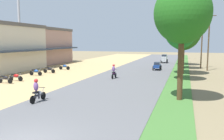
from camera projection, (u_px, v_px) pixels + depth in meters
name	position (u px, v px, depth m)	size (l,w,h in m)	color
shophouse_mid	(45.00, 46.00, 45.05)	(7.87, 10.55, 6.90)	tan
parked_motorbike_second	(5.00, 79.00, 23.50)	(1.80, 0.54, 0.94)	black
parked_motorbike_third	(16.00, 77.00, 24.88)	(1.80, 0.54, 0.94)	black
parked_motorbike_fourth	(36.00, 72.00, 28.91)	(1.80, 0.54, 0.94)	black
parked_motorbike_fifth	(49.00, 69.00, 31.25)	(1.80, 0.54, 0.94)	black
parked_motorbike_sixth	(65.00, 67.00, 34.92)	(1.80, 0.54, 0.94)	black
median_tree_nearest	(182.00, 14.00, 16.20)	(4.00, 4.00, 8.39)	#4C351E
median_tree_second	(181.00, 28.00, 24.92)	(3.59, 3.59, 7.97)	#4C351E
median_tree_third	(184.00, 29.00, 29.91)	(4.65, 4.65, 8.66)	#4C351E
median_tree_fourth	(183.00, 26.00, 35.50)	(3.70, 3.70, 8.66)	#4C351E
median_tree_fifth	(183.00, 35.00, 42.06)	(4.37, 4.37, 8.10)	#4C351E
streetlamp_near	(183.00, 40.00, 46.03)	(3.16, 0.20, 8.11)	gray
streetlamp_mid	(184.00, 40.00, 56.69)	(3.16, 0.20, 7.92)	gray
utility_pole_near	(209.00, 41.00, 33.83)	(1.80, 0.20, 8.54)	brown
utility_pole_far	(202.00, 37.00, 36.46)	(1.80, 0.20, 9.84)	brown
car_sedan_blue	(157.00, 66.00, 34.59)	(1.10, 2.26, 1.19)	navy
car_van_silver	(164.00, 58.00, 46.17)	(1.19, 2.41, 1.67)	#B7BCC1
motorbike_foreground_rider	(37.00, 91.00, 16.17)	(0.54, 1.80, 1.66)	black
motorbike_ahead_second	(114.00, 72.00, 26.64)	(0.54, 1.80, 1.66)	black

